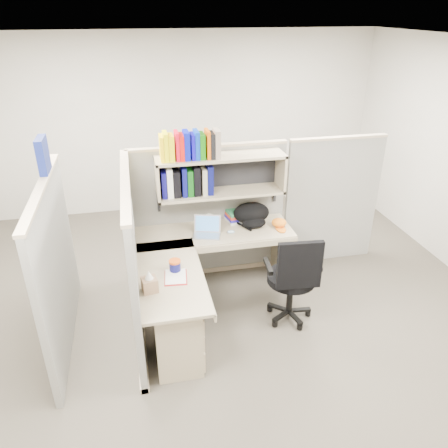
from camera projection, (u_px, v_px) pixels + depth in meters
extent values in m
plane|color=#332F27|center=(225.00, 315.00, 4.70)|extent=(6.00, 6.00, 0.00)
plane|color=#AAA599|center=(184.00, 124.00, 6.72)|extent=(6.00, 0.00, 6.00)
plane|color=white|center=(226.00, 46.00, 3.49)|extent=(6.00, 6.00, 0.00)
cube|color=slate|center=(209.00, 213.00, 5.13)|extent=(1.80, 0.06, 1.60)
cube|color=tan|center=(208.00, 146.00, 4.77)|extent=(1.80, 0.08, 0.03)
cube|color=slate|center=(134.00, 261.00, 4.18)|extent=(0.06, 1.80, 1.60)
cube|color=tan|center=(125.00, 181.00, 3.81)|extent=(0.08, 1.80, 0.03)
cube|color=slate|center=(57.00, 269.00, 4.05)|extent=(0.06, 1.80, 1.60)
cube|color=slate|center=(332.00, 202.00, 5.42)|extent=(1.20, 0.06, 1.60)
cube|color=navy|center=(43.00, 155.00, 3.91)|extent=(0.07, 0.27, 0.32)
cube|color=white|center=(133.00, 216.00, 4.13)|extent=(0.00, 0.21, 0.28)
cube|color=gray|center=(221.00, 157.00, 4.64)|extent=(1.40, 0.34, 0.03)
cube|color=gray|center=(221.00, 193.00, 4.83)|extent=(1.40, 0.34, 0.03)
cube|color=gray|center=(157.00, 180.00, 4.60)|extent=(0.03, 0.34, 0.44)
cube|color=gray|center=(281.00, 171.00, 4.86)|extent=(0.03, 0.34, 0.44)
cube|color=black|center=(218.00, 170.00, 4.87)|extent=(1.38, 0.01, 0.41)
cube|color=yellow|center=(161.00, 148.00, 4.44)|extent=(0.03, 0.20, 0.26)
cube|color=#ECE204|center=(166.00, 146.00, 4.44)|extent=(0.05, 0.20, 0.29)
cube|color=yellow|center=(171.00, 147.00, 4.46)|extent=(0.06, 0.20, 0.26)
cube|color=red|center=(177.00, 146.00, 4.47)|extent=(0.04, 0.20, 0.29)
cube|color=red|center=(181.00, 147.00, 4.48)|extent=(0.05, 0.20, 0.26)
cube|color=#050EA7|center=(186.00, 145.00, 4.48)|extent=(0.06, 0.20, 0.29)
cube|color=#0C05A9|center=(192.00, 146.00, 4.50)|extent=(0.04, 0.20, 0.26)
cube|color=#052EA6|center=(196.00, 144.00, 4.50)|extent=(0.04, 0.20, 0.29)
cube|color=#105F07|center=(202.00, 146.00, 4.52)|extent=(0.06, 0.20, 0.26)
cube|color=#CF5204|center=(207.00, 144.00, 4.52)|extent=(0.04, 0.20, 0.29)
cube|color=black|center=(212.00, 145.00, 4.54)|extent=(0.05, 0.20, 0.26)
cube|color=gray|center=(217.00, 143.00, 4.54)|extent=(0.06, 0.20, 0.29)
cube|color=#0A0851|center=(163.00, 183.00, 4.65)|extent=(0.05, 0.24, 0.29)
cube|color=silver|center=(169.00, 181.00, 4.66)|extent=(0.06, 0.24, 0.32)
cube|color=black|center=(176.00, 182.00, 4.68)|extent=(0.07, 0.24, 0.29)
cube|color=#080A53|center=(184.00, 180.00, 4.69)|extent=(0.05, 0.24, 0.32)
cube|color=#09440D|center=(189.00, 181.00, 4.71)|extent=(0.06, 0.24, 0.29)
cube|color=black|center=(196.00, 179.00, 4.71)|extent=(0.07, 0.24, 0.32)
cube|color=gray|center=(203.00, 180.00, 4.74)|extent=(0.05, 0.24, 0.29)
cube|color=#070946|center=(209.00, 178.00, 4.74)|extent=(0.06, 0.24, 0.32)
cube|color=gray|center=(214.00, 233.00, 4.88)|extent=(1.74, 0.60, 0.03)
cube|color=gray|center=(171.00, 276.00, 4.10)|extent=(0.60, 1.34, 0.03)
cube|color=gray|center=(220.00, 248.00, 4.64)|extent=(1.74, 0.02, 0.07)
cube|color=gray|center=(202.00, 275.00, 4.17)|extent=(0.02, 1.34, 0.07)
cube|color=gray|center=(177.00, 331.00, 3.96)|extent=(0.40, 0.55, 0.68)
cube|color=tan|center=(199.00, 311.00, 3.91)|extent=(0.02, 0.50, 0.16)
cube|color=tan|center=(200.00, 326.00, 4.00)|extent=(0.02, 0.50, 0.16)
cube|color=tan|center=(200.00, 345.00, 4.09)|extent=(0.02, 0.50, 0.22)
cube|color=#B2B2B7|center=(200.00, 310.00, 3.92)|extent=(0.01, 0.12, 0.01)
cube|color=gray|center=(280.00, 252.00, 5.22)|extent=(0.03, 0.55, 0.70)
cylinder|color=#0D0E50|center=(175.00, 266.00, 4.14)|extent=(0.11, 0.11, 0.10)
cylinder|color=#CC4E13|center=(175.00, 261.00, 4.11)|extent=(0.11, 0.11, 0.02)
ellipsoid|color=#95BBD3|center=(231.00, 232.00, 4.83)|extent=(0.09, 0.06, 0.03)
cylinder|color=silver|center=(209.00, 219.00, 5.02)|extent=(0.09, 0.09, 0.11)
cylinder|color=black|center=(291.00, 278.00, 4.44)|extent=(0.50, 0.50, 0.08)
cube|color=black|center=(300.00, 265.00, 4.11)|extent=(0.44, 0.09, 0.50)
cylinder|color=black|center=(290.00, 294.00, 4.53)|extent=(0.06, 0.06, 0.43)
cylinder|color=black|center=(288.00, 314.00, 4.64)|extent=(0.48, 0.48, 0.11)
cube|color=black|center=(268.00, 266.00, 4.34)|extent=(0.07, 0.28, 0.04)
cube|color=black|center=(316.00, 263.00, 4.39)|extent=(0.07, 0.28, 0.04)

